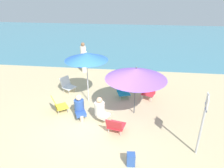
# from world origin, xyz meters

# --- Properties ---
(ground_plane) EXTENTS (40.00, 40.00, 0.00)m
(ground_plane) POSITION_xyz_m (0.00, 0.00, 0.00)
(ground_plane) COLOR #CCB789
(sea_water) EXTENTS (40.00, 16.00, 0.01)m
(sea_water) POSITION_xyz_m (0.00, 13.27, 0.00)
(sea_water) COLOR teal
(sea_water) RESTS_ON ground_plane
(umbrella_blue) EXTENTS (1.65, 1.65, 2.12)m
(umbrella_blue) POSITION_xyz_m (-0.54, 1.59, 1.91)
(umbrella_blue) COLOR silver
(umbrella_blue) RESTS_ON ground_plane
(umbrella_purple) EXTENTS (2.15, 2.15, 1.84)m
(umbrella_purple) POSITION_xyz_m (1.36, 0.88, 1.60)
(umbrella_purple) COLOR #4C4C51
(umbrella_purple) RESTS_ON ground_plane
(beach_chair_a) EXTENTS (0.70, 0.69, 0.66)m
(beach_chair_a) POSITION_xyz_m (-1.45, 0.59, 0.33)
(beach_chair_a) COLOR gold
(beach_chair_a) RESTS_ON ground_plane
(beach_chair_b) EXTENTS (0.65, 0.65, 0.67)m
(beach_chair_b) POSITION_xyz_m (1.95, 2.10, 0.36)
(beach_chair_b) COLOR red
(beach_chair_b) RESTS_ON ground_plane
(beach_chair_c) EXTENTS (0.63, 0.67, 0.60)m
(beach_chair_c) POSITION_xyz_m (0.79, -0.37, 0.29)
(beach_chair_c) COLOR red
(beach_chair_c) RESTS_ON ground_plane
(beach_chair_d) EXTENTS (0.75, 0.72, 0.66)m
(beach_chair_d) POSITION_xyz_m (-1.67, 2.33, 0.33)
(beach_chair_d) COLOR white
(beach_chair_d) RESTS_ON ground_plane
(beach_chair_e) EXTENTS (0.65, 0.72, 0.63)m
(beach_chair_e) POSITION_xyz_m (0.84, 2.14, 0.30)
(beach_chair_e) COLOR teal
(beach_chair_e) RESTS_ON ground_plane
(person_a) EXTENTS (0.31, 0.31, 1.66)m
(person_a) POSITION_xyz_m (-1.49, 4.72, 0.84)
(person_a) COLOR silver
(person_a) RESTS_ON ground_plane
(person_b) EXTENTS (0.50, 0.58, 0.88)m
(person_b) POSITION_xyz_m (-0.58, 0.38, 0.43)
(person_b) COLOR #2D519E
(person_b) RESTS_ON ground_plane
(person_c) EXTENTS (0.58, 0.50, 0.91)m
(person_c) POSITION_xyz_m (0.21, 0.26, 0.45)
(person_c) COLOR silver
(person_c) RESTS_ON ground_plane
(warning_sign) EXTENTS (0.13, 0.46, 1.90)m
(warning_sign) POSITION_xyz_m (3.15, -0.99, 1.24)
(warning_sign) COLOR #ADADB2
(warning_sign) RESTS_ON ground_plane
(beach_bag) EXTENTS (0.23, 0.22, 0.36)m
(beach_bag) POSITION_xyz_m (1.33, -1.63, 0.18)
(beach_bag) COLOR #2D519E
(beach_bag) RESTS_ON ground_plane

